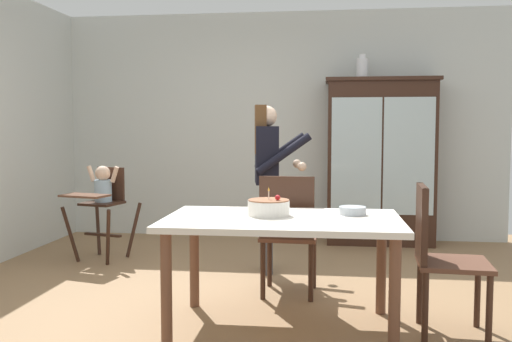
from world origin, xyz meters
name	(u,v)px	position (x,y,z in m)	size (l,w,h in m)	color
ground_plane	(249,302)	(0.00, 0.00, 0.00)	(6.24, 6.24, 0.00)	#93704C
wall_back	(279,126)	(0.00, 2.63, 1.35)	(5.32, 0.06, 2.70)	silver
china_cabinet	(380,161)	(1.18, 2.37, 0.95)	(1.25, 0.48, 1.89)	#382116
ceramic_vase	(362,68)	(0.96, 2.37, 2.00)	(0.13, 0.13, 0.27)	white
high_chair_with_toddler	(102,195)	(-1.66, 1.20, 0.65)	(0.69, 0.78, 0.95)	#382116
adult_person	(267,167)	(0.04, 0.92, 0.97)	(0.56, 0.55, 1.53)	#47474C
dining_table	(282,231)	(0.29, -0.51, 0.65)	(1.55, 0.95, 0.74)	silver
birthday_cake	(269,207)	(0.20, -0.44, 0.79)	(0.28, 0.28, 0.19)	white
serving_bowl	(353,211)	(0.75, -0.34, 0.77)	(0.18, 0.18, 0.06)	#B2BCC6
dining_chair_far_side	(288,227)	(0.28, 0.17, 0.56)	(0.46, 0.46, 0.96)	#382116
dining_chair_right_end	(437,249)	(1.28, -0.49, 0.56)	(0.47, 0.47, 0.96)	#382116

